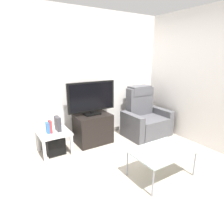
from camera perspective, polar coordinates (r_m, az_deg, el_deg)
name	(u,v)px	position (r m, az deg, el deg)	size (l,w,h in m)	color
ground_plane	(112,161)	(3.39, -0.02, -14.36)	(6.40, 6.40, 0.00)	#B2A899
wall_back	(82,78)	(3.93, -8.97, 9.94)	(6.40, 0.06, 2.60)	silver
wall_side	(190,78)	(4.24, 22.32, 9.40)	(0.06, 4.48, 2.60)	silver
tv_stand	(93,129)	(3.93, -5.65, -4.99)	(0.70, 0.48, 0.60)	black
television	(92,98)	(3.76, -6.05, 4.29)	(0.99, 0.20, 0.66)	black
recliner_armchair	(145,119)	(4.36, 9.76, -1.95)	(0.98, 0.78, 1.08)	#515156
side_table	(54,135)	(3.63, -16.92, -6.59)	(0.54, 0.54, 0.42)	white
subwoofer_box	(55,145)	(3.71, -16.66, -9.45)	(0.31, 0.31, 0.31)	black
book_leftmost	(48,128)	(3.53, -18.61, -4.53)	(0.04, 0.12, 0.20)	#3366B2
book_middle	(50,127)	(3.54, -17.88, -4.19)	(0.04, 0.11, 0.23)	red
game_console	(58,124)	(3.59, -15.85, -3.40)	(0.07, 0.20, 0.26)	#333338
coffee_table	(162,152)	(2.94, 14.63, -11.47)	(0.90, 0.60, 0.41)	#B2C6C1
cell_phone	(166,153)	(2.87, 15.68, -11.56)	(0.07, 0.15, 0.01)	#B7B7BC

